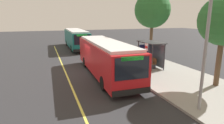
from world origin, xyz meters
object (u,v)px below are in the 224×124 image
waiting_bench (150,62)px  transit_bus_second (76,38)px  route_sign_post (146,56)px  pedestrian_commuter (149,66)px  transit_bus_main (106,57)px

waiting_bench → transit_bus_second: bearing=-162.9°
route_sign_post → pedestrian_commuter: (-0.17, 0.35, -0.84)m
transit_bus_second → route_sign_post: same height
waiting_bench → route_sign_post: 3.98m
waiting_bench → route_sign_post: bearing=-36.8°
transit_bus_main → waiting_bench: 4.96m
waiting_bench → pedestrian_commuter: (2.84, -1.89, 0.48)m
route_sign_post → pedestrian_commuter: route_sign_post is taller
transit_bus_second → waiting_bench: (15.31, 4.71, -0.98)m
transit_bus_second → waiting_bench: size_ratio=7.26×
transit_bus_main → waiting_bench: size_ratio=6.90×
route_sign_post → pedestrian_commuter: bearing=115.3°
transit_bus_main → transit_bus_second: same height
transit_bus_second → route_sign_post: 18.49m
transit_bus_second → route_sign_post: bearing=7.7°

